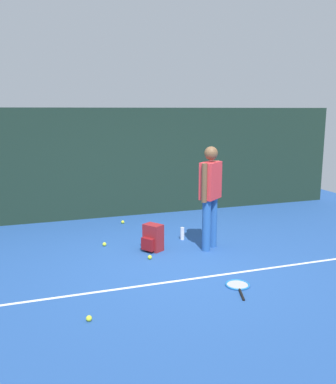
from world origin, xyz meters
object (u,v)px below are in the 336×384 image
object	(u,v)px
tennis_player	(210,192)
tennis_ball_far_left	(104,244)
tennis_ball_by_fence	(123,222)
tennis_ball_near_player	(150,257)
water_bottle	(182,234)
backpack	(153,238)
tennis_racket	(238,286)
tennis_ball_mid_court	(89,318)

from	to	relation	value
tennis_player	tennis_ball_far_left	xyz separation A→B (m)	(-1.63, 0.68, -0.93)
tennis_player	tennis_ball_by_fence	distance (m)	2.41
tennis_ball_near_player	water_bottle	size ratio (longest dim) A/B	0.30
backpack	tennis_ball_far_left	size ratio (longest dim) A/B	6.67
backpack	tennis_ball_near_player	distance (m)	0.45
tennis_racket	backpack	bearing A→B (deg)	38.92
backpack	tennis_ball_mid_court	size ratio (longest dim) A/B	6.67
tennis_ball_mid_court	water_bottle	size ratio (longest dim) A/B	0.30
tennis_ball_near_player	tennis_ball_by_fence	xyz separation A→B (m)	(0.06, 2.15, 0.00)
tennis_player	tennis_ball_by_fence	size ratio (longest dim) A/B	25.76
tennis_player	tennis_racket	bearing A→B (deg)	40.13
tennis_racket	tennis_ball_by_fence	world-z (taller)	tennis_ball_by_fence
tennis_player	tennis_ball_far_left	size ratio (longest dim) A/B	25.76
tennis_ball_mid_court	water_bottle	world-z (taller)	water_bottle
tennis_ball_far_left	tennis_player	bearing A→B (deg)	-22.60
tennis_player	backpack	size ratio (longest dim) A/B	3.86
tennis_ball_near_player	tennis_ball_mid_court	bearing A→B (deg)	-125.70
tennis_racket	tennis_ball_far_left	world-z (taller)	tennis_ball_far_left
tennis_ball_mid_court	tennis_ball_far_left	world-z (taller)	same
tennis_ball_mid_court	tennis_player	bearing A→B (deg)	38.72
tennis_ball_by_fence	tennis_player	bearing A→B (deg)	-62.63
tennis_racket	tennis_ball_far_left	bearing A→B (deg)	50.01
backpack	water_bottle	size ratio (longest dim) A/B	1.97
tennis_racket	backpack	world-z (taller)	backpack
tennis_player	water_bottle	xyz separation A→B (m)	(-0.26, 0.59, -0.86)
tennis_ball_mid_court	tennis_ball_by_fence	bearing A→B (deg)	71.93
backpack	tennis_ball_by_fence	world-z (taller)	backpack
tennis_ball_near_player	water_bottle	xyz separation A→B (m)	(0.83, 0.77, 0.08)
tennis_ball_mid_court	water_bottle	distance (m)	3.13
tennis_racket	tennis_ball_far_left	size ratio (longest dim) A/B	9.65
tennis_racket	tennis_ball_near_player	world-z (taller)	tennis_ball_near_player
tennis_ball_near_player	tennis_ball_far_left	xyz separation A→B (m)	(-0.55, 0.86, 0.00)
backpack	tennis_ball_near_player	size ratio (longest dim) A/B	6.67
tennis_ball_near_player	tennis_ball_by_fence	size ratio (longest dim) A/B	1.00
tennis_ball_far_left	water_bottle	bearing A→B (deg)	-3.64
tennis_racket	tennis_ball_mid_court	world-z (taller)	tennis_ball_mid_court
tennis_racket	tennis_ball_near_player	bearing A→B (deg)	49.28
water_bottle	backpack	bearing A→B (deg)	-149.69
backpack	tennis_ball_mid_court	xyz separation A→B (m)	(-1.33, -2.01, -0.18)
backpack	tennis_player	bearing A→B (deg)	44.51
water_bottle	tennis_ball_mid_court	bearing A→B (deg)	-129.80
tennis_ball_by_fence	water_bottle	distance (m)	1.58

